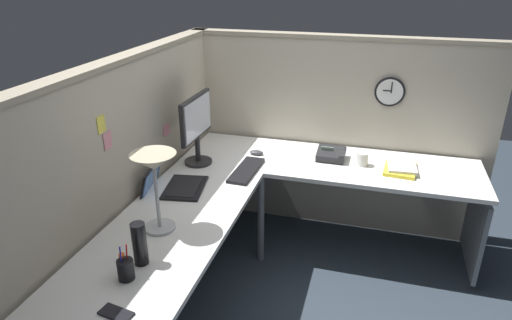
% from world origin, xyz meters
% --- Properties ---
extents(ground_plane, '(6.80, 6.80, 0.00)m').
position_xyz_m(ground_plane, '(0.00, 0.00, 0.00)').
color(ground_plane, '#2D3842').
extents(cubicle_wall_back, '(2.57, 0.12, 1.58)m').
position_xyz_m(cubicle_wall_back, '(-0.36, 0.87, 0.79)').
color(cubicle_wall_back, '#B7AD99').
rests_on(cubicle_wall_back, ground).
extents(cubicle_wall_right, '(0.12, 2.37, 1.58)m').
position_xyz_m(cubicle_wall_right, '(0.87, -0.27, 0.79)').
color(cubicle_wall_right, '#B7AD99').
rests_on(cubicle_wall_right, ground).
extents(desk, '(2.35, 2.15, 0.73)m').
position_xyz_m(desk, '(-0.15, -0.05, 0.63)').
color(desk, white).
rests_on(desk, ground).
extents(monitor, '(0.46, 0.20, 0.50)m').
position_xyz_m(monitor, '(0.19, 0.64, 1.02)').
color(monitor, '#232326').
rests_on(monitor, desk).
extents(laptop, '(0.40, 0.43, 0.22)m').
position_xyz_m(laptop, '(-0.23, 0.66, 0.75)').
color(laptop, black).
rests_on(laptop, desk).
extents(keyboard, '(0.43, 0.16, 0.02)m').
position_xyz_m(keyboard, '(0.13, 0.26, 0.74)').
color(keyboard, black).
rests_on(keyboard, desk).
extents(computer_mouse, '(0.06, 0.10, 0.03)m').
position_xyz_m(computer_mouse, '(0.45, 0.27, 0.75)').
color(computer_mouse, '#38383D').
rests_on(computer_mouse, desk).
extents(desk_lamp_dome, '(0.24, 0.24, 0.44)m').
position_xyz_m(desk_lamp_dome, '(-0.69, 0.50, 1.09)').
color(desk_lamp_dome, '#B7BABF').
rests_on(desk_lamp_dome, desk).
extents(pen_cup, '(0.08, 0.08, 0.18)m').
position_xyz_m(pen_cup, '(-1.12, 0.46, 0.78)').
color(pen_cup, black).
rests_on(pen_cup, desk).
extents(cell_phone, '(0.09, 0.15, 0.01)m').
position_xyz_m(cell_phone, '(-1.34, 0.38, 0.73)').
color(cell_phone, black).
rests_on(cell_phone, desk).
extents(thermos_flask, '(0.07, 0.07, 0.22)m').
position_xyz_m(thermos_flask, '(-1.00, 0.45, 0.84)').
color(thermos_flask, black).
rests_on(thermos_flask, desk).
extents(office_phone, '(0.19, 0.21, 0.11)m').
position_xyz_m(office_phone, '(0.51, -0.29, 0.77)').
color(office_phone, '#232326').
rests_on(office_phone, desk).
extents(book_stack, '(0.30, 0.23, 0.04)m').
position_xyz_m(book_stack, '(0.45, -0.78, 0.75)').
color(book_stack, yellow).
rests_on(book_stack, desk).
extents(coffee_mug, '(0.08, 0.08, 0.10)m').
position_xyz_m(coffee_mug, '(0.47, -0.51, 0.78)').
color(coffee_mug, silver).
rests_on(coffee_mug, desk).
extents(wall_clock, '(0.04, 0.22, 0.22)m').
position_xyz_m(wall_clock, '(0.82, -0.65, 1.19)').
color(wall_clock, black).
extents(pinned_note_leftmost, '(0.07, 0.00, 0.10)m').
position_xyz_m(pinned_note_leftmost, '(-0.61, 0.82, 1.18)').
color(pinned_note_leftmost, pink).
extents(pinned_note_middle, '(0.09, 0.00, 0.08)m').
position_xyz_m(pinned_note_middle, '(0.07, 0.82, 1.01)').
color(pinned_note_middle, pink).
extents(pinned_note_rightmost, '(0.07, 0.00, 0.09)m').
position_xyz_m(pinned_note_rightmost, '(-0.64, 0.82, 1.29)').
color(pinned_note_rightmost, '#EAD84C').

